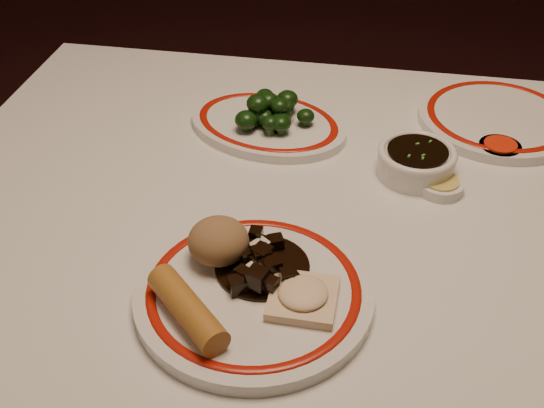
{
  "coord_description": "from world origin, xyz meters",
  "views": [
    {
      "loc": [
        0.04,
        -0.73,
        1.33
      ],
      "look_at": [
        -0.08,
        -0.06,
        0.8
      ],
      "focal_mm": 45.0,
      "sensor_mm": 36.0,
      "label": 1
    }
  ],
  "objects_px": {
    "spring_roll": "(187,309)",
    "fried_wonton": "(303,296)",
    "broccoli_plate": "(268,124)",
    "soy_bowl": "(416,163)",
    "dining_table": "(337,263)",
    "broccoli_pile": "(272,108)",
    "rice_mound": "(218,241)",
    "stirfry_heap": "(262,265)",
    "main_plate": "(254,293)"
  },
  "relations": [
    {
      "from": "spring_roll",
      "to": "fried_wonton",
      "type": "distance_m",
      "value": 0.13
    },
    {
      "from": "broccoli_plate",
      "to": "fried_wonton",
      "type": "bearing_deg",
      "value": -73.91
    },
    {
      "from": "broccoli_plate",
      "to": "soy_bowl",
      "type": "bearing_deg",
      "value": -19.99
    },
    {
      "from": "dining_table",
      "to": "broccoli_pile",
      "type": "relative_size",
      "value": 9.91
    },
    {
      "from": "rice_mound",
      "to": "spring_roll",
      "type": "relative_size",
      "value": 0.59
    },
    {
      "from": "broccoli_pile",
      "to": "dining_table",
      "type": "bearing_deg",
      "value": -56.92
    },
    {
      "from": "stirfry_heap",
      "to": "spring_roll",
      "type": "bearing_deg",
      "value": -126.28
    },
    {
      "from": "main_plate",
      "to": "spring_roll",
      "type": "relative_size",
      "value": 2.52
    },
    {
      "from": "rice_mound",
      "to": "fried_wonton",
      "type": "distance_m",
      "value": 0.13
    },
    {
      "from": "broccoli_plate",
      "to": "soy_bowl",
      "type": "distance_m",
      "value": 0.25
    },
    {
      "from": "rice_mound",
      "to": "broccoli_plate",
      "type": "relative_size",
      "value": 0.24
    },
    {
      "from": "rice_mound",
      "to": "stirfry_heap",
      "type": "height_order",
      "value": "rice_mound"
    },
    {
      "from": "main_plate",
      "to": "broccoli_plate",
      "type": "distance_m",
      "value": 0.38
    },
    {
      "from": "spring_roll",
      "to": "stirfry_heap",
      "type": "xyz_separation_m",
      "value": [
        0.07,
        0.09,
        -0.01
      ]
    },
    {
      "from": "rice_mound",
      "to": "spring_roll",
      "type": "xyz_separation_m",
      "value": [
        -0.01,
        -0.1,
        -0.01
      ]
    },
    {
      "from": "stirfry_heap",
      "to": "broccoli_plate",
      "type": "bearing_deg",
      "value": 99.36
    },
    {
      "from": "dining_table",
      "to": "stirfry_heap",
      "type": "bearing_deg",
      "value": -118.31
    },
    {
      "from": "stirfry_heap",
      "to": "fried_wonton",
      "type": "bearing_deg",
      "value": -36.82
    },
    {
      "from": "main_plate",
      "to": "stirfry_heap",
      "type": "relative_size",
      "value": 2.76
    },
    {
      "from": "main_plate",
      "to": "stirfry_heap",
      "type": "bearing_deg",
      "value": 81.43
    },
    {
      "from": "soy_bowl",
      "to": "fried_wonton",
      "type": "bearing_deg",
      "value": -112.07
    },
    {
      "from": "rice_mound",
      "to": "main_plate",
      "type": "bearing_deg",
      "value": -40.43
    },
    {
      "from": "rice_mound",
      "to": "spring_roll",
      "type": "distance_m",
      "value": 0.11
    },
    {
      "from": "main_plate",
      "to": "rice_mound",
      "type": "bearing_deg",
      "value": 139.57
    },
    {
      "from": "dining_table",
      "to": "soy_bowl",
      "type": "height_order",
      "value": "soy_bowl"
    },
    {
      "from": "rice_mound",
      "to": "stirfry_heap",
      "type": "xyz_separation_m",
      "value": [
        0.06,
        -0.02,
        -0.02
      ]
    },
    {
      "from": "main_plate",
      "to": "broccoli_plate",
      "type": "relative_size",
      "value": 1.04
    },
    {
      "from": "main_plate",
      "to": "spring_roll",
      "type": "bearing_deg",
      "value": -135.29
    },
    {
      "from": "fried_wonton",
      "to": "broccoli_pile",
      "type": "height_order",
      "value": "broccoli_pile"
    },
    {
      "from": "rice_mound",
      "to": "fried_wonton",
      "type": "bearing_deg",
      "value": -26.95
    },
    {
      "from": "broccoli_pile",
      "to": "rice_mound",
      "type": "bearing_deg",
      "value": -90.99
    },
    {
      "from": "broccoli_plate",
      "to": "spring_roll",
      "type": "bearing_deg",
      "value": -91.08
    },
    {
      "from": "stirfry_heap",
      "to": "broccoli_plate",
      "type": "height_order",
      "value": "stirfry_heap"
    },
    {
      "from": "dining_table",
      "to": "spring_roll",
      "type": "height_order",
      "value": "spring_roll"
    },
    {
      "from": "dining_table",
      "to": "soy_bowl",
      "type": "bearing_deg",
      "value": 49.27
    },
    {
      "from": "soy_bowl",
      "to": "broccoli_pile",
      "type": "bearing_deg",
      "value": 159.2
    },
    {
      "from": "main_plate",
      "to": "rice_mound",
      "type": "distance_m",
      "value": 0.08
    },
    {
      "from": "broccoli_plate",
      "to": "broccoli_pile",
      "type": "xyz_separation_m",
      "value": [
        0.01,
        0.0,
        0.03
      ]
    },
    {
      "from": "dining_table",
      "to": "fried_wonton",
      "type": "xyz_separation_m",
      "value": [
        -0.03,
        -0.19,
        0.12
      ]
    },
    {
      "from": "broccoli_pile",
      "to": "soy_bowl",
      "type": "height_order",
      "value": "broccoli_pile"
    },
    {
      "from": "rice_mound",
      "to": "stirfry_heap",
      "type": "distance_m",
      "value": 0.06
    },
    {
      "from": "spring_roll",
      "to": "broccoli_pile",
      "type": "height_order",
      "value": "broccoli_pile"
    },
    {
      "from": "fried_wonton",
      "to": "soy_bowl",
      "type": "height_order",
      "value": "soy_bowl"
    },
    {
      "from": "stirfry_heap",
      "to": "soy_bowl",
      "type": "distance_m",
      "value": 0.32
    },
    {
      "from": "spring_roll",
      "to": "broccoli_plate",
      "type": "distance_m",
      "value": 0.44
    },
    {
      "from": "stirfry_heap",
      "to": "broccoli_pile",
      "type": "height_order",
      "value": "broccoli_pile"
    },
    {
      "from": "fried_wonton",
      "to": "broccoli_plate",
      "type": "bearing_deg",
      "value": 106.09
    },
    {
      "from": "fried_wonton",
      "to": "dining_table",
      "type": "bearing_deg",
      "value": 82.42
    },
    {
      "from": "main_plate",
      "to": "fried_wonton",
      "type": "relative_size",
      "value": 4.09
    },
    {
      "from": "stirfry_heap",
      "to": "soy_bowl",
      "type": "relative_size",
      "value": 1.02
    }
  ]
}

